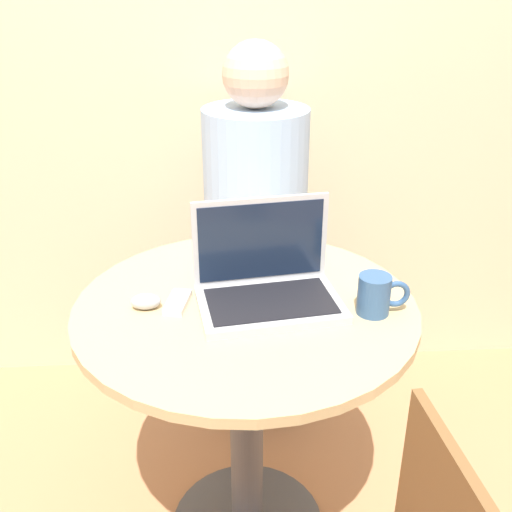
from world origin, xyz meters
TOP-DOWN VIEW (x-y plane):
  - back_wall at (0.00, 0.86)m, footprint 7.00×0.05m
  - round_table at (0.00, 0.00)m, footprint 0.82×0.82m
  - laptop at (0.05, 0.01)m, footprint 0.36×0.26m
  - cell_phone at (-0.16, -0.00)m, footprint 0.07×0.11m
  - computer_mouse at (-0.23, -0.01)m, footprint 0.07×0.04m
  - coffee_cup at (0.30, -0.06)m, footprint 0.12×0.08m
  - person_seated at (0.06, 0.68)m, footprint 0.37×0.54m

SIDE VIEW (x-z plane):
  - person_seated at x=0.06m, z-range -0.10..1.19m
  - round_table at x=0.00m, z-range 0.18..0.94m
  - cell_phone at x=-0.16m, z-range 0.76..0.77m
  - computer_mouse at x=-0.23m, z-range 0.76..0.79m
  - coffee_cup at x=0.30m, z-range 0.76..0.85m
  - laptop at x=0.05m, z-range 0.69..0.93m
  - back_wall at x=0.00m, z-range 0.00..2.60m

